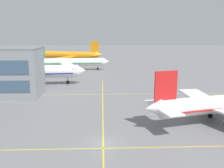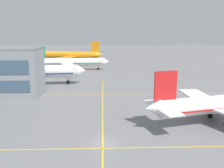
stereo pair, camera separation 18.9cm
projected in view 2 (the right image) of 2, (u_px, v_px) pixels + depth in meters
The scene contains 5 objects.
ground_plane at pixel (103, 143), 39.97m from camera, with size 600.00×600.00×0.00m, color slate.
airliner_second_row at pixel (22, 72), 82.04m from camera, with size 41.40×35.52×12.86m.
airliner_third_row at pixel (71, 62), 114.72m from camera, with size 35.08×30.22×10.91m.
airliner_far_left_stand at pixel (71, 55), 145.03m from camera, with size 38.59×32.92×12.20m.
taxiway_markings at pixel (103, 113), 54.44m from camera, with size 136.67×73.87×0.01m.
Camera 2 is at (0.13, -37.27, 17.28)m, focal length 40.31 mm.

